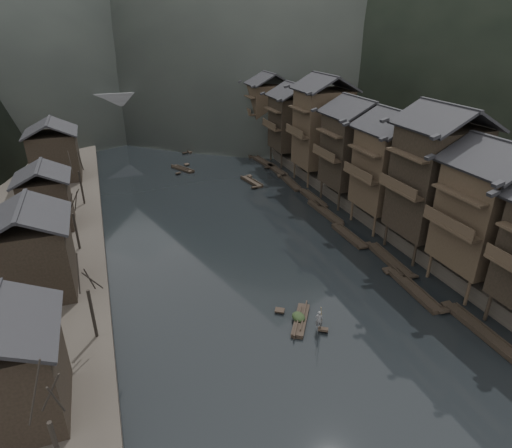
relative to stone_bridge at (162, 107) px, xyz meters
name	(u,v)px	position (x,y,z in m)	size (l,w,h in m)	color
water	(301,316)	(0.00, -72.00, -5.11)	(300.00, 300.00, 0.00)	black
right_bank	(378,148)	(35.00, -32.00, -4.21)	(40.00, 200.00, 1.80)	#2D2823
stilt_houses	(363,140)	(17.28, -52.71, 3.85)	(9.00, 67.60, 15.99)	black
left_houses	(40,201)	(-20.50, -51.88, 0.55)	(8.10, 53.20, 8.73)	black
bare_trees	(73,250)	(-17.00, -65.14, 0.94)	(3.66, 43.46, 7.32)	black
moored_sampans	(319,207)	(12.19, -51.95, -4.91)	(2.91, 61.82, 0.47)	black
midriver_boats	(204,164)	(2.25, -28.55, -4.91)	(11.34, 28.11, 0.45)	black
stone_bridge	(162,107)	(0.00, 0.00, 0.00)	(40.00, 6.00, 9.00)	#4C4C4F
hero_sampan	(301,320)	(-0.33, -72.61, -4.91)	(3.26, 4.37, 0.43)	black
cargo_heap	(299,313)	(-0.45, -72.43, -4.37)	(1.04, 1.36, 0.62)	black
boatman	(319,317)	(0.58, -73.99, -3.88)	(0.58, 0.38, 1.60)	#59595B
bamboo_pole	(323,291)	(0.78, -73.99, -1.41)	(0.06, 0.06, 4.02)	#8C7A51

